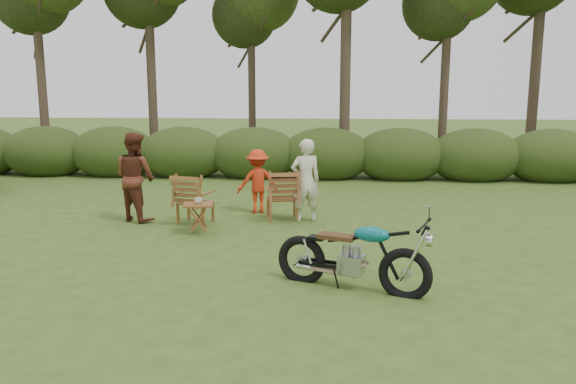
# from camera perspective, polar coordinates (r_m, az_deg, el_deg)

# --- Properties ---
(ground) EXTENTS (80.00, 80.00, 0.00)m
(ground) POSITION_cam_1_polar(r_m,az_deg,el_deg) (6.83, 3.01, -10.39)
(ground) COLOR #304C19
(ground) RESTS_ON ground
(tree_line) EXTENTS (22.52, 11.62, 8.14)m
(tree_line) POSITION_cam_1_polar(r_m,az_deg,el_deg) (16.18, 5.93, 15.31)
(tree_line) COLOR #38281E
(tree_line) RESTS_ON ground
(motorcycle) EXTENTS (2.00, 1.32, 1.07)m
(motorcycle) POSITION_cam_1_polar(r_m,az_deg,el_deg) (7.08, 6.41, -9.65)
(motorcycle) COLOR #0DA7B4
(motorcycle) RESTS_ON ground
(lawn_chair_right) EXTENTS (0.76, 0.76, 0.94)m
(lawn_chair_right) POSITION_cam_1_polar(r_m,az_deg,el_deg) (10.60, -0.57, -2.78)
(lawn_chair_right) COLOR brown
(lawn_chair_right) RESTS_ON ground
(lawn_chair_left) EXTENTS (0.76, 0.76, 0.92)m
(lawn_chair_left) POSITION_cam_1_polar(r_m,az_deg,el_deg) (10.44, -9.34, -3.12)
(lawn_chair_left) COLOR brown
(lawn_chair_left) RESTS_ON ground
(side_table) EXTENTS (0.57, 0.51, 0.52)m
(side_table) POSITION_cam_1_polar(r_m,az_deg,el_deg) (9.62, -9.06, -2.70)
(side_table) COLOR brown
(side_table) RESTS_ON ground
(cup) EXTENTS (0.16, 0.16, 0.11)m
(cup) POSITION_cam_1_polar(r_m,az_deg,el_deg) (9.55, -9.10, -0.88)
(cup) COLOR beige
(cup) RESTS_ON side_table
(adult_a) EXTENTS (0.65, 0.54, 1.53)m
(adult_a) POSITION_cam_1_polar(r_m,az_deg,el_deg) (10.46, 1.77, -2.96)
(adult_a) COLOR beige
(adult_a) RESTS_ON ground
(adult_b) EXTENTS (1.00, 0.94, 1.65)m
(adult_b) POSITION_cam_1_polar(r_m,az_deg,el_deg) (10.89, -15.06, -2.78)
(adult_b) COLOR #592819
(adult_b) RESTS_ON ground
(child) EXTENTS (0.92, 0.73, 1.25)m
(child) POSITION_cam_1_polar(r_m,az_deg,el_deg) (11.20, -3.09, -2.07)
(child) COLOR red
(child) RESTS_ON ground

